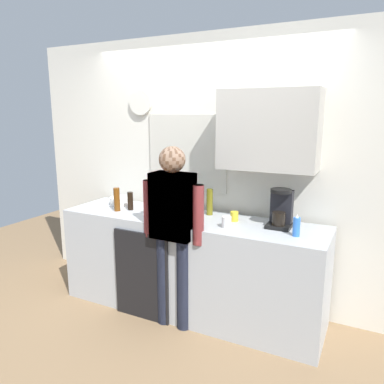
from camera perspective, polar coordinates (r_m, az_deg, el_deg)
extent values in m
plane|color=#8C6D4C|center=(3.54, -2.79, -19.69)|extent=(8.00, 8.00, 0.00)
cube|color=#B2B7BC|center=(3.56, -0.44, -11.11)|extent=(2.49, 0.64, 0.92)
cube|color=black|center=(3.47, -7.81, -12.71)|extent=(0.56, 0.02, 0.83)
cube|color=silver|center=(3.71, 2.58, 3.33)|extent=(4.09, 0.10, 2.60)
cube|color=beige|center=(3.72, -0.78, 6.02)|extent=(0.86, 0.02, 0.76)
cube|color=#8CA5C6|center=(3.73, -0.75, 6.03)|extent=(0.80, 0.02, 0.70)
cube|color=#B7B2A8|center=(3.25, 11.71, 9.32)|extent=(0.84, 0.32, 0.68)
cylinder|color=silver|center=(3.97, -7.92, 13.51)|extent=(0.26, 0.03, 0.26)
cube|color=black|center=(3.20, 13.26, -5.07)|extent=(0.20, 0.20, 0.03)
cube|color=black|center=(3.22, 13.65, -2.15)|extent=(0.18, 0.08, 0.28)
cylinder|color=black|center=(3.16, 13.19, -4.01)|extent=(0.11, 0.11, 0.11)
cylinder|color=black|center=(3.13, 13.53, 0.18)|extent=(0.17, 0.17, 0.03)
cylinder|color=brown|center=(3.69, -11.50, -1.12)|extent=(0.06, 0.06, 0.23)
cylinder|color=black|center=(3.71, -9.47, -1.37)|extent=(0.06, 0.06, 0.18)
cylinder|color=olive|center=(3.48, 2.73, -1.52)|extent=(0.06, 0.06, 0.25)
cylinder|color=maroon|center=(3.73, -6.06, -0.90)|extent=(0.06, 0.06, 0.22)
cylinder|color=white|center=(3.12, 5.35, -4.62)|extent=(0.08, 0.08, 0.09)
cylinder|color=yellow|center=(3.32, 6.53, -3.74)|extent=(0.07, 0.07, 0.08)
cylinder|color=white|center=(3.95, -10.95, -1.34)|extent=(0.22, 0.22, 0.08)
cylinder|color=#9E5638|center=(3.68, -2.39, -2.05)|extent=(0.10, 0.10, 0.09)
sphere|color=#2D7233|center=(3.66, -2.41, -0.37)|extent=(0.15, 0.15, 0.15)
cylinder|color=blue|center=(3.00, 15.78, -5.19)|extent=(0.06, 0.06, 0.15)
cone|color=white|center=(2.98, 15.88, -3.53)|extent=(0.02, 0.02, 0.03)
cylinder|color=black|center=(3.39, -4.37, -13.34)|extent=(0.12, 0.12, 0.82)
cylinder|color=black|center=(3.30, -1.30, -14.05)|extent=(0.12, 0.12, 0.82)
cube|color=silver|center=(3.11, -2.99, -2.15)|extent=(0.36, 0.20, 0.56)
sphere|color=#A57A59|center=(3.03, -3.07, 5.01)|extent=(0.22, 0.22, 0.22)
cylinder|color=silver|center=(3.24, -6.68, -2.53)|extent=(0.09, 0.09, 0.50)
cylinder|color=silver|center=(3.01, 1.00, -3.58)|extent=(0.09, 0.09, 0.50)
cylinder|color=#3F4766|center=(3.39, -4.37, -13.34)|extent=(0.12, 0.12, 0.82)
cylinder|color=#3F4766|center=(3.30, -1.30, -14.05)|extent=(0.12, 0.12, 0.82)
cube|color=#D85959|center=(3.11, -2.99, -2.15)|extent=(0.36, 0.20, 0.56)
sphere|color=beige|center=(3.03, -3.07, 5.01)|extent=(0.22, 0.22, 0.22)
cylinder|color=#D85959|center=(3.24, -6.68, -2.53)|extent=(0.09, 0.09, 0.50)
cylinder|color=#D85959|center=(3.01, 1.00, -3.58)|extent=(0.09, 0.09, 0.50)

